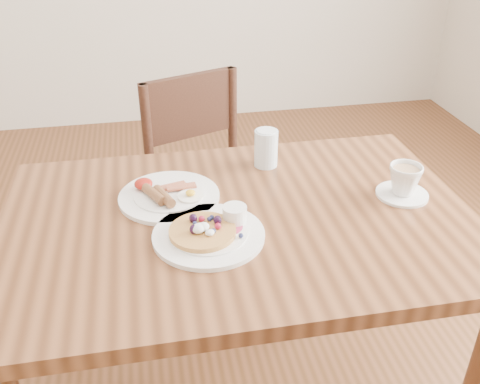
# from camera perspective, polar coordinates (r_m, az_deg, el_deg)

# --- Properties ---
(dining_table) EXTENTS (1.20, 0.80, 0.75)m
(dining_table) POSITION_cam_1_polar(r_m,az_deg,el_deg) (1.42, -0.00, -5.88)
(dining_table) COLOR brown
(dining_table) RESTS_ON ground
(chair_far) EXTENTS (0.54, 0.54, 0.88)m
(chair_far) POSITION_cam_1_polar(r_m,az_deg,el_deg) (2.03, -3.31, 0.86)
(chair_far) COLOR #3B2115
(chair_far) RESTS_ON ground
(pancake_plate) EXTENTS (0.27, 0.27, 0.06)m
(pancake_plate) POSITION_cam_1_polar(r_m,az_deg,el_deg) (1.28, -3.23, -4.23)
(pancake_plate) COLOR white
(pancake_plate) RESTS_ON dining_table
(breakfast_plate) EXTENTS (0.27, 0.27, 0.04)m
(breakfast_plate) POSITION_cam_1_polar(r_m,az_deg,el_deg) (1.44, -7.74, -0.34)
(breakfast_plate) COLOR white
(breakfast_plate) RESTS_ON dining_table
(teacup_saucer) EXTENTS (0.14, 0.14, 0.09)m
(teacup_saucer) POSITION_cam_1_polar(r_m,az_deg,el_deg) (1.50, 17.09, 1.01)
(teacup_saucer) COLOR white
(teacup_saucer) RESTS_ON dining_table
(water_glass) EXTENTS (0.07, 0.07, 0.11)m
(water_glass) POSITION_cam_1_polar(r_m,az_deg,el_deg) (1.58, 2.79, 4.68)
(water_glass) COLOR silver
(water_glass) RESTS_ON dining_table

